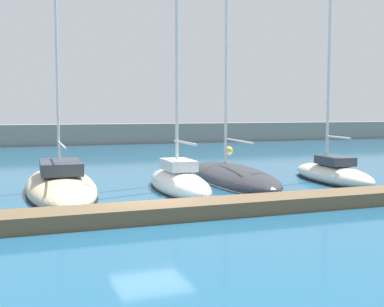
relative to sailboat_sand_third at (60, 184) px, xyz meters
The scene contains 8 objects.
ground_plane 5.85m from the sailboat_sand_third, 65.29° to the right, with size 120.00×120.00×0.00m, color #1E567A.
dock_pier 6.95m from the sailboat_sand_third, 69.43° to the right, with size 28.91×1.56×0.49m, color brown.
breakwater_seawall 30.43m from the sailboat_sand_third, 85.39° to the left, with size 108.00×2.35×2.11m, color gray.
sailboat_sand_third is the anchor object (origin of this frame).
sailboat_white_fourth 5.00m from the sailboat_sand_third, 16.42° to the right, with size 2.01×6.38×10.08m.
sailboat_charcoal_fifth 8.19m from the sailboat_sand_third, ahead, with size 3.76×9.93×20.59m.
sailboat_ivory_sixth 12.78m from the sailboat_sand_third, ahead, with size 2.57×6.51×11.58m.
mooring_buoy_yellow 24.07m from the sailboat_sand_third, 48.25° to the left, with size 0.72×0.72×0.72m, color yellow.
Camera 1 is at (-4.42, -16.00, 3.39)m, focal length 46.29 mm.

